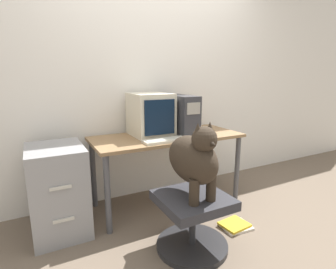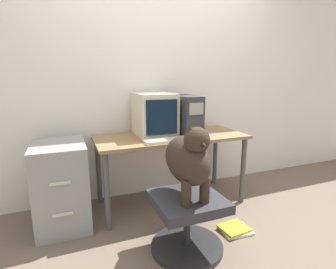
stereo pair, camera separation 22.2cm
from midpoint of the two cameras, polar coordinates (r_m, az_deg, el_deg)
ground_plane at (r=2.58m, az=6.02°, el=-17.39°), size 12.00×12.00×0.00m
wall_back at (r=2.87m, az=-0.02°, el=12.89°), size 8.00×0.05×2.60m
desk at (r=2.60m, az=3.10°, el=-2.05°), size 1.47×0.63×0.71m
crt_monitor at (r=2.57m, az=-0.48°, el=4.40°), size 0.36×0.42×0.41m
pc_tower at (r=2.64m, az=6.06°, el=4.29°), size 0.19×0.49×0.39m
keyboard at (r=2.34m, az=3.10°, el=-1.21°), size 0.47×0.15×0.03m
computer_mouse at (r=2.47m, az=9.18°, el=-0.52°), size 0.07×0.04×0.03m
office_chair at (r=2.06m, az=7.46°, el=-18.14°), size 0.54×0.54×0.43m
dog at (r=1.86m, az=7.85°, el=-5.31°), size 0.25×0.52×0.56m
filing_cabinet at (r=2.43m, az=-19.77°, el=-10.39°), size 0.43×0.56×0.74m
book_stack_floor at (r=2.44m, az=17.09°, el=-19.21°), size 0.26×0.22×0.04m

